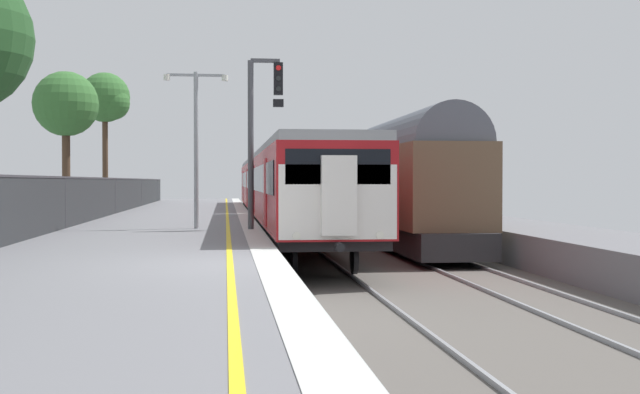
{
  "coord_description": "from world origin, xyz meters",
  "views": [
    {
      "loc": [
        -0.43,
        -14.7,
        1.49
      ],
      "look_at": [
        1.8,
        4.49,
        1.12
      ],
      "focal_mm": 45.83,
      "sensor_mm": 36.0,
      "label": 1
    }
  ],
  "objects_px": {
    "signal_gantry": "(259,123)",
    "background_tree_centre": "(65,107)",
    "commuter_train_at_platform": "(280,186)",
    "background_tree_left": "(107,100)",
    "freight_train_adjacent_track": "(335,179)",
    "platform_lamp_mid": "(196,135)"
  },
  "relations": [
    {
      "from": "freight_train_adjacent_track",
      "to": "background_tree_centre",
      "type": "bearing_deg",
      "value": -154.63
    },
    {
      "from": "commuter_train_at_platform",
      "to": "background_tree_centre",
      "type": "relative_size",
      "value": 5.69
    },
    {
      "from": "platform_lamp_mid",
      "to": "background_tree_left",
      "type": "relative_size",
      "value": 0.63
    },
    {
      "from": "commuter_train_at_platform",
      "to": "signal_gantry",
      "type": "bearing_deg",
      "value": -96.79
    },
    {
      "from": "freight_train_adjacent_track",
      "to": "background_tree_centre",
      "type": "height_order",
      "value": "background_tree_centre"
    },
    {
      "from": "signal_gantry",
      "to": "background_tree_centre",
      "type": "xyz_separation_m",
      "value": [
        -8.96,
        16.48,
        1.9
      ]
    },
    {
      "from": "signal_gantry",
      "to": "platform_lamp_mid",
      "type": "distance_m",
      "value": 2.09
    },
    {
      "from": "freight_train_adjacent_track",
      "to": "background_tree_centre",
      "type": "relative_size",
      "value": 7.65
    },
    {
      "from": "commuter_train_at_platform",
      "to": "background_tree_centre",
      "type": "distance_m",
      "value": 11.85
    },
    {
      "from": "commuter_train_at_platform",
      "to": "background_tree_centre",
      "type": "bearing_deg",
      "value": 158.95
    },
    {
      "from": "signal_gantry",
      "to": "background_tree_left",
      "type": "height_order",
      "value": "background_tree_left"
    },
    {
      "from": "commuter_train_at_platform",
      "to": "background_tree_centre",
      "type": "xyz_separation_m",
      "value": [
        -10.44,
        4.02,
        3.9
      ]
    },
    {
      "from": "signal_gantry",
      "to": "background_tree_left",
      "type": "xyz_separation_m",
      "value": [
        -7.92,
        23.66,
        2.97
      ]
    },
    {
      "from": "background_tree_left",
      "to": "commuter_train_at_platform",
      "type": "bearing_deg",
      "value": -49.98
    },
    {
      "from": "background_tree_left",
      "to": "background_tree_centre",
      "type": "relative_size",
      "value": 1.13
    },
    {
      "from": "platform_lamp_mid",
      "to": "background_tree_centre",
      "type": "distance_m",
      "value": 17.44
    },
    {
      "from": "platform_lamp_mid",
      "to": "freight_train_adjacent_track",
      "type": "bearing_deg",
      "value": 71.83
    },
    {
      "from": "platform_lamp_mid",
      "to": "background_tree_left",
      "type": "distance_m",
      "value": 23.98
    },
    {
      "from": "freight_train_adjacent_track",
      "to": "signal_gantry",
      "type": "height_order",
      "value": "signal_gantry"
    },
    {
      "from": "signal_gantry",
      "to": "background_tree_centre",
      "type": "relative_size",
      "value": 0.76
    },
    {
      "from": "background_tree_left",
      "to": "signal_gantry",
      "type": "bearing_deg",
      "value": -71.49
    },
    {
      "from": "freight_train_adjacent_track",
      "to": "platform_lamp_mid",
      "type": "distance_m",
      "value": 23.89
    }
  ]
}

